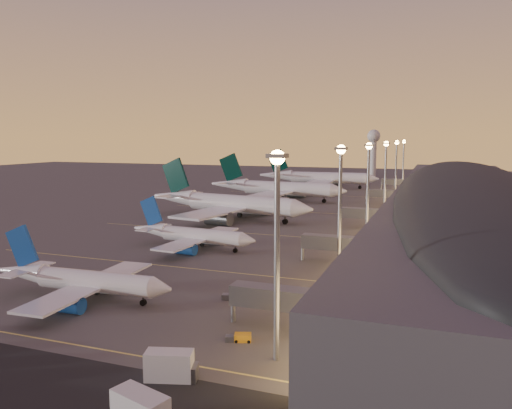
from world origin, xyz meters
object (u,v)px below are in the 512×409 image
Objects in this scene: airliner_narrow_south at (81,281)px; catering_truck_a at (172,366)px; airliner_narrow_north at (192,235)px; radar_tower at (374,145)px; baggage_tug_a at (240,338)px; airliner_wide_mid at (276,188)px; airliner_wide_far at (318,178)px; baggage_tug_b at (235,296)px; airliner_wide_near at (227,203)px.

catering_truck_a is (28.89, -19.87, -1.61)m from airliner_narrow_south.
radar_tower is at bearing 91.69° from airliner_narrow_north.
catering_truck_a reaches higher than baggage_tug_a.
airliner_narrow_south is 32.96m from baggage_tug_a.
airliner_narrow_south is at bearing -81.35° from airliner_wide_mid.
radar_tower is 297.73m from baggage_tug_a.
baggage_tug_a is at bearing -69.40° from airliner_wide_mid.
airliner_narrow_north is at bearing -93.00° from radar_tower.
airliner_wide_mid is (-10.13, 138.60, 2.04)m from airliner_narrow_south.
airliner_wide_mid is 0.97× the size of airliner_wide_far.
catering_truck_a is (39.02, -158.46, -3.65)m from airliner_wide_mid.
radar_tower is at bearing 76.72° from catering_truck_a.
airliner_narrow_north is 1.07× the size of radar_tower.
catering_truck_a is (4.09, -28.48, 0.99)m from baggage_tug_b.
baggage_tug_a is at bearing -51.59° from airliner_narrow_north.
airliner_narrow_north is at bearing -79.89° from airliner_wide_mid.
radar_tower is 310.03m from catering_truck_a.
airliner_narrow_north is 41.67m from baggage_tug_b.
airliner_narrow_south is at bearing 148.84° from baggage_tug_a.
airliner_narrow_north is at bearing 105.32° from baggage_tug_a.
baggage_tug_a is 0.59× the size of catering_truck_a.
airliner_wide_far is 192.09m from baggage_tug_b.
airliner_narrow_south is 0.98× the size of airliner_narrow_north.
baggage_tug_b is (24.80, 8.61, -2.61)m from airliner_narrow_south.
radar_tower reaches higher than airliner_wide_near.
airliner_narrow_south reaches higher than baggage_tug_b.
airliner_narrow_north is at bearing 88.01° from airliner_narrow_south.
airliner_wide_far reaches higher than airliner_narrow_south.
airliner_narrow_south is at bearing -84.55° from airliner_narrow_north.
airliner_wide_mid is (0.10, 52.72, 0.02)m from airliner_wide_near.
airliner_narrow_south is 35.10m from catering_truck_a.
airliner_wide_near reaches higher than baggage_tug_b.
airliner_wide_far reaches higher than airliner_narrow_north.
baggage_tug_b is 0.69× the size of catering_truck_a.
airliner_wide_near is at bearing -96.37° from radar_tower.
airliner_narrow_south is 9.27× the size of baggage_tug_a.
radar_tower reaches higher than airliner_wide_far.
baggage_tug_b is at bearing -55.92° from airliner_wide_near.
airliner_narrow_south is at bearing -73.51° from airliner_wide_near.
airliner_wide_near is (-10.23, 85.88, 2.02)m from airliner_narrow_south.
airliner_wide_mid is at bearing 87.73° from baggage_tug_a.
radar_tower reaches higher than airliner_wide_mid.
airliner_wide_mid is at bearing 87.50° from catering_truck_a.
radar_tower is at bearing 84.79° from airliner_narrow_south.
airliner_wide_mid reaches higher than airliner_narrow_south.
airliner_narrow_south is 0.53× the size of airliner_wide_far.
baggage_tug_a is at bearing 59.66° from catering_truck_a.
baggage_tug_b is 28.79m from catering_truck_a.
airliner_wide_mid is at bearing -97.57° from airliner_wide_far.
airliner_wide_mid is at bearing 99.59° from airliner_wide_near.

